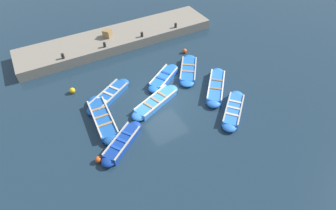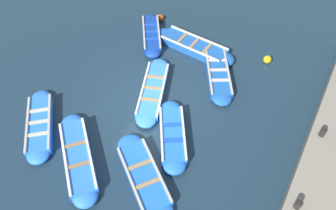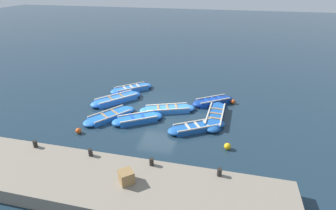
{
  "view_description": "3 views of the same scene",
  "coord_description": "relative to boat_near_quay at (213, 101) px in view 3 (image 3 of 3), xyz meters",
  "views": [
    {
      "loc": [
        10.31,
        -5.53,
        10.96
      ],
      "look_at": [
        0.71,
        -0.17,
        0.18
      ],
      "focal_mm": 28.0,
      "sensor_mm": 36.0,
      "label": 1
    },
    {
      "loc": [
        -4.82,
        6.61,
        10.33
      ],
      "look_at": [
        -0.9,
        -0.15,
        0.42
      ],
      "focal_mm": 35.0,
      "sensor_mm": 36.0,
      "label": 2
    },
    {
      "loc": [
        -15.15,
        -4.32,
        8.29
      ],
      "look_at": [
        0.53,
        -0.62,
        0.28
      ],
      "focal_mm": 28.0,
      "sensor_mm": 36.0,
      "label": 3
    }
  ],
  "objects": [
    {
      "name": "ground_plane",
      "position": [
        -1.99,
        3.58,
        -0.2
      ],
      "size": [
        120.0,
        120.0,
        0.0
      ],
      "primitive_type": "plane",
      "color": "#1C303F"
    },
    {
      "name": "boat_near_quay",
      "position": [
        0.0,
        0.0,
        0.0
      ],
      "size": [
        2.39,
        2.99,
        0.45
      ],
      "color": "navy",
      "rests_on": "ground"
    },
    {
      "name": "boat_alongside",
      "position": [
        -3.65,
        4.4,
        -0.02
      ],
      "size": [
        2.45,
        3.15,
        0.42
      ],
      "color": "blue",
      "rests_on": "ground"
    },
    {
      "name": "boat_mid_row",
      "position": [
        0.92,
        6.51,
        -0.02
      ],
      "size": [
        2.88,
        3.11,
        0.41
      ],
      "color": "blue",
      "rests_on": "ground"
    },
    {
      "name": "boat_tucked",
      "position": [
        -3.62,
        6.31,
        -0.04
      ],
      "size": [
        3.46,
        2.86,
        0.37
      ],
      "color": "blue",
      "rests_on": "ground"
    },
    {
      "name": "boat_outer_right",
      "position": [
        -3.75,
        0.65,
        -0.03
      ],
      "size": [
        2.59,
        3.52,
        0.39
      ],
      "color": "#1E59AD",
      "rests_on": "ground"
    },
    {
      "name": "boat_bow_out",
      "position": [
        -2.11,
        -0.31,
        -0.01
      ],
      "size": [
        4.05,
        1.12,
        0.43
      ],
      "color": "#1E59AD",
      "rests_on": "ground"
    },
    {
      "name": "boat_centre",
      "position": [
        -1.25,
        6.87,
        -0.0
      ],
      "size": [
        3.44,
        3.19,
        0.44
      ],
      "color": "blue",
      "rests_on": "ground"
    },
    {
      "name": "boat_inner_gap",
      "position": [
        -1.88,
        2.9,
        -0.03
      ],
      "size": [
        2.13,
        3.79,
        0.38
      ],
      "color": "#3884E0",
      "rests_on": "ground"
    },
    {
      "name": "quay_wall",
      "position": [
        -9.57,
        3.58,
        0.16
      ],
      "size": [
        3.22,
        15.13,
        0.7
      ],
      "color": "gray",
      "rests_on": "ground"
    },
    {
      "name": "bollard_north",
      "position": [
        -8.31,
        -0.88,
        0.68
      ],
      "size": [
        0.2,
        0.2,
        0.35
      ],
      "primitive_type": "cylinder",
      "color": "black",
      "rests_on": "quay_wall"
    },
    {
      "name": "bollard_mid_north",
      "position": [
        -8.31,
        2.09,
        0.68
      ],
      "size": [
        0.2,
        0.2,
        0.35
      ],
      "primitive_type": "cylinder",
      "color": "black",
      "rests_on": "quay_wall"
    },
    {
      "name": "bollard_mid_south",
      "position": [
        -8.31,
        5.06,
        0.68
      ],
      "size": [
        0.2,
        0.2,
        0.35
      ],
      "primitive_type": "cylinder",
      "color": "black",
      "rests_on": "quay_wall"
    },
    {
      "name": "bollard_south",
      "position": [
        -8.31,
        8.03,
        0.68
      ],
      "size": [
        0.2,
        0.2,
        0.35
      ],
      "primitive_type": "cylinder",
      "color": "black",
      "rests_on": "quay_wall"
    },
    {
      "name": "wooden_crate",
      "position": [
        -9.57,
        2.78,
        0.78
      ],
      "size": [
        0.77,
        0.77,
        0.54
      ],
      "primitive_type": "cube",
      "rotation": [
        0.0,
        0.0,
        0.71
      ],
      "color": "olive",
      "rests_on": "quay_wall"
    },
    {
      "name": "buoy_orange_near",
      "position": [
        0.35,
        -1.39,
        -0.03
      ],
      "size": [
        0.32,
        0.32,
        0.32
      ],
      "primitive_type": "sphere",
      "color": "#E05119",
      "rests_on": "ground"
    },
    {
      "name": "buoy_yellow_far",
      "position": [
        -5.33,
        -1.18,
        -0.02
      ],
      "size": [
        0.36,
        0.36,
        0.36
      ],
      "primitive_type": "sphere",
      "color": "#EAB214",
      "rests_on": "ground"
    },
    {
      "name": "buoy_white_drifting",
      "position": [
        -5.73,
        7.31,
        -0.03
      ],
      "size": [
        0.33,
        0.33,
        0.33
      ],
      "primitive_type": "sphere",
      "color": "#E05119",
      "rests_on": "ground"
    }
  ]
}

